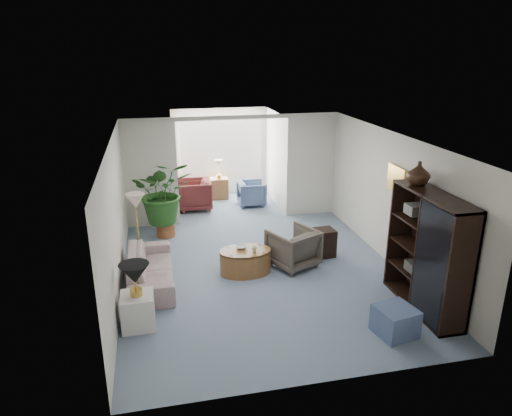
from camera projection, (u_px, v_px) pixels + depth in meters
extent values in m
plane|color=gray|center=(263.00, 275.00, 8.65)|extent=(6.00, 6.00, 0.00)
plane|color=gray|center=(227.00, 205.00, 12.43)|extent=(2.60, 2.60, 0.00)
cube|color=silver|center=(151.00, 174.00, 10.62)|extent=(1.20, 0.12, 2.50)
cube|color=silver|center=(311.00, 165.00, 11.40)|extent=(1.20, 0.12, 2.50)
cube|color=silver|center=(233.00, 118.00, 10.62)|extent=(2.60, 0.12, 0.10)
cube|color=white|center=(220.00, 145.00, 12.97)|extent=(2.20, 0.02, 1.50)
cube|color=white|center=(220.00, 145.00, 12.94)|extent=(2.20, 0.02, 1.50)
cube|color=beige|center=(397.00, 179.00, 8.51)|extent=(0.04, 0.50, 0.40)
imported|color=#BDAEA0|center=(151.00, 269.00, 8.27)|extent=(0.76, 1.94, 0.56)
cube|color=white|center=(138.00, 311.00, 6.99)|extent=(0.48, 0.48, 0.53)
cone|color=black|center=(134.00, 274.00, 6.79)|extent=(0.44, 0.44, 0.30)
cone|color=beige|center=(135.00, 201.00, 8.77)|extent=(0.36, 0.36, 0.28)
cylinder|color=brown|center=(245.00, 261.00, 8.68)|extent=(1.01, 1.01, 0.45)
imported|color=silver|center=(242.00, 247.00, 8.68)|extent=(0.23, 0.23, 0.05)
imported|color=beige|center=(254.00, 249.00, 8.52)|extent=(0.11, 0.11, 0.09)
imported|color=#5A5147|center=(293.00, 248.00, 8.90)|extent=(1.06, 1.07, 0.74)
cube|color=black|center=(322.00, 243.00, 9.35)|extent=(0.49, 0.41, 0.56)
cube|color=black|center=(428.00, 253.00, 7.29)|extent=(0.46, 1.71, 1.90)
imported|color=#311D10|center=(419.00, 173.00, 7.38)|extent=(0.36, 0.36, 0.37)
cube|color=slate|center=(395.00, 321.00, 6.82)|extent=(0.62, 0.62, 0.42)
cylinder|color=brown|center=(166.00, 229.00, 10.38)|extent=(0.40, 0.40, 0.32)
imported|color=#23511B|center=(163.00, 192.00, 10.10)|extent=(1.26, 1.09, 1.40)
imported|color=slate|center=(252.00, 193.00, 12.36)|extent=(0.72, 0.70, 0.64)
imported|color=#5A1F24|center=(194.00, 195.00, 12.03)|extent=(0.86, 0.84, 0.77)
cube|color=brown|center=(219.00, 188.00, 12.91)|extent=(0.48, 0.37, 0.57)
cube|color=#4A4644|center=(431.00, 249.00, 7.10)|extent=(0.30, 0.26, 0.16)
cube|color=black|center=(441.00, 286.00, 6.91)|extent=(0.30, 0.26, 0.16)
cube|color=#312E2C|center=(417.00, 266.00, 7.55)|extent=(0.30, 0.26, 0.16)
cube|color=#343028|center=(444.00, 226.00, 6.75)|extent=(0.30, 0.26, 0.16)
cube|color=#55534F|center=(416.00, 209.00, 7.44)|extent=(0.30, 0.26, 0.16)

